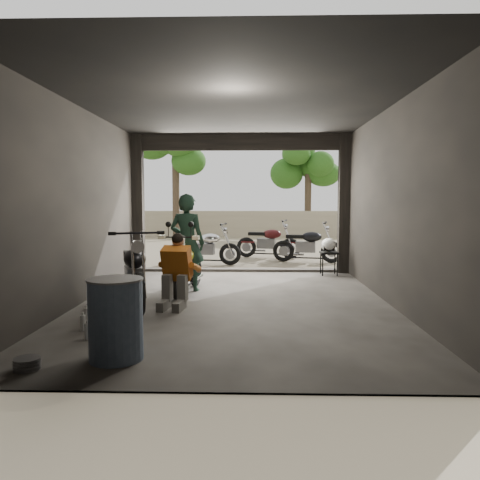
# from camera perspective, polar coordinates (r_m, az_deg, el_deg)

# --- Properties ---
(ground) EXTENTS (80.00, 80.00, 0.00)m
(ground) POSITION_cam_1_polar(r_m,az_deg,el_deg) (7.65, -0.64, -7.93)
(ground) COLOR #7A6D56
(ground) RESTS_ON ground
(garage) EXTENTS (7.00, 7.13, 3.20)m
(garage) POSITION_cam_1_polar(r_m,az_deg,el_deg) (8.02, -0.50, 1.89)
(garage) COLOR #2D2B28
(garage) RESTS_ON ground
(boundary_wall) EXTENTS (18.00, 0.30, 1.20)m
(boundary_wall) POSITION_cam_1_polar(r_m,az_deg,el_deg) (21.49, 0.80, 1.97)
(boundary_wall) COLOR gray
(boundary_wall) RESTS_ON ground
(tree_left) EXTENTS (2.20, 2.20, 5.60)m
(tree_left) POSITION_cam_1_polar(r_m,az_deg,el_deg) (20.35, -7.89, 11.30)
(tree_left) COLOR #382B1E
(tree_left) RESTS_ON ground
(tree_right) EXTENTS (2.20, 2.20, 5.00)m
(tree_right) POSITION_cam_1_polar(r_m,az_deg,el_deg) (21.68, 8.34, 9.77)
(tree_right) COLOR #382B1E
(tree_right) RESTS_ON ground
(main_bike) EXTENTS (0.88, 1.72, 1.10)m
(main_bike) POSITION_cam_1_polar(r_m,az_deg,el_deg) (8.63, -6.49, -2.79)
(main_bike) COLOR #E7E8C4
(main_bike) RESTS_ON ground
(left_bike) EXTENTS (1.32, 1.98, 1.24)m
(left_bike) POSITION_cam_1_polar(r_m,az_deg,el_deg) (7.67, -12.78, -3.32)
(left_bike) COLOR black
(left_bike) RESTS_ON ground
(outside_bike_a) EXTENTS (1.69, 0.88, 1.09)m
(outside_bike_a) POSITION_cam_1_polar(r_m,az_deg,el_deg) (12.29, -4.17, -0.49)
(outside_bike_a) COLOR black
(outside_bike_a) RESTS_ON ground
(outside_bike_b) EXTENTS (1.77, 1.04, 1.12)m
(outside_bike_b) POSITION_cam_1_polar(r_m,az_deg,el_deg) (13.73, 3.45, 0.13)
(outside_bike_b) COLOR #410F11
(outside_bike_b) RESTS_ON ground
(outside_bike_c) EXTENTS (1.74, 0.98, 1.11)m
(outside_bike_c) POSITION_cam_1_polar(r_m,az_deg,el_deg) (12.86, 8.22, -0.25)
(outside_bike_c) COLOR black
(outside_bike_c) RESTS_ON ground
(rider) EXTENTS (0.75, 0.58, 1.82)m
(rider) POSITION_cam_1_polar(r_m,az_deg,el_deg) (8.72, -6.46, -0.34)
(rider) COLOR black
(rider) RESTS_ON ground
(mechanic) EXTENTS (0.68, 0.85, 1.14)m
(mechanic) POSITION_cam_1_polar(r_m,az_deg,el_deg) (7.38, -7.95, -3.96)
(mechanic) COLOR #C5671A
(mechanic) RESTS_ON ground
(stool) EXTENTS (0.39, 0.39, 0.54)m
(stool) POSITION_cam_1_polar(r_m,az_deg,el_deg) (10.67, 10.80, -1.84)
(stool) COLOR black
(stool) RESTS_ON ground
(helmet) EXTENTS (0.35, 0.36, 0.31)m
(helmet) POSITION_cam_1_polar(r_m,az_deg,el_deg) (10.69, 10.74, -0.59)
(helmet) COLOR white
(helmet) RESTS_ON stool
(oil_drum) EXTENTS (0.68, 0.68, 0.87)m
(oil_drum) POSITION_cam_1_polar(r_m,az_deg,el_deg) (5.14, -14.91, -9.48)
(oil_drum) COLOR #41536D
(oil_drum) RESTS_ON ground
(sign_post) EXTENTS (0.75, 0.08, 2.24)m
(sign_post) POSITION_cam_1_polar(r_m,az_deg,el_deg) (10.98, 19.33, 3.57)
(sign_post) COLOR black
(sign_post) RESTS_ON ground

